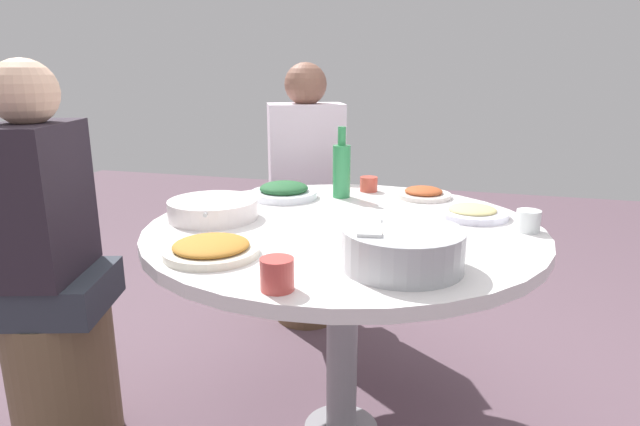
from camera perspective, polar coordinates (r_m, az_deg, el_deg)
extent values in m
cylinder|color=#99999E|center=(1.77, 2.37, -12.93)|extent=(0.10, 0.10, 0.68)
cylinder|color=white|center=(1.63, 2.51, -1.82)|extent=(1.19, 1.19, 0.04)
cylinder|color=#B2B5BA|center=(1.27, 8.81, -3.77)|extent=(0.29, 0.29, 0.10)
ellipsoid|color=white|center=(1.27, 8.81, -3.57)|extent=(0.24, 0.24, 0.11)
cube|color=white|center=(1.26, 5.28, -1.45)|extent=(0.08, 0.16, 0.01)
cylinder|color=white|center=(1.71, -11.34, 0.40)|extent=(0.28, 0.28, 0.06)
cylinder|color=black|center=(1.72, -11.33, 0.24)|extent=(0.25, 0.25, 0.04)
cylinder|color=silver|center=(1.71, -11.37, 1.10)|extent=(0.11, 0.30, 0.01)
cylinder|color=silver|center=(1.77, 15.91, -0.07)|extent=(0.23, 0.23, 0.02)
ellipsoid|color=#CCC07C|center=(1.77, 15.94, 0.36)|extent=(0.15, 0.15, 0.03)
cylinder|color=white|center=(1.96, -3.86, 1.99)|extent=(0.24, 0.24, 0.03)
ellipsoid|color=#235930|center=(1.96, -3.87, 2.66)|extent=(0.18, 0.18, 0.05)
cylinder|color=silver|center=(2.00, 10.96, 1.87)|extent=(0.20, 0.20, 0.02)
ellipsoid|color=#AB4C27|center=(2.00, 10.98, 2.31)|extent=(0.14, 0.14, 0.03)
cylinder|color=silver|center=(1.38, -11.50, -4.06)|extent=(0.24, 0.24, 0.02)
ellipsoid|color=#B37429|center=(1.38, -11.54, -3.39)|extent=(0.19, 0.19, 0.03)
cylinder|color=#339353|center=(1.96, 2.31, 4.45)|extent=(0.06, 0.06, 0.19)
cylinder|color=#339353|center=(1.94, 2.35, 8.20)|extent=(0.03, 0.03, 0.07)
cylinder|color=#C64741|center=(1.14, -4.59, -6.53)|extent=(0.07, 0.07, 0.07)
cylinder|color=#C54738|center=(2.07, 5.22, 3.10)|extent=(0.07, 0.07, 0.06)
cylinder|color=white|center=(1.66, 21.31, -0.78)|extent=(0.07, 0.07, 0.06)
cylinder|color=brown|center=(2.64, -1.41, -6.37)|extent=(0.31, 0.31, 0.47)
cube|color=#2D333D|center=(2.54, -1.45, -0.19)|extent=(0.43, 0.44, 0.12)
cube|color=white|center=(2.48, -1.50, 6.29)|extent=(0.39, 0.32, 0.46)
sphere|color=brown|center=(2.46, -1.55, 13.58)|extent=(0.19, 0.19, 0.19)
cylinder|color=brown|center=(2.00, -25.65, -15.36)|extent=(0.33, 0.33, 0.47)
cube|color=#2D333D|center=(1.87, -26.67, -7.51)|extent=(0.42, 0.41, 0.12)
cube|color=#2A212B|center=(1.79, -27.75, 1.13)|extent=(0.29, 0.38, 0.46)
sphere|color=beige|center=(1.75, -29.01, 11.19)|extent=(0.19, 0.19, 0.19)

